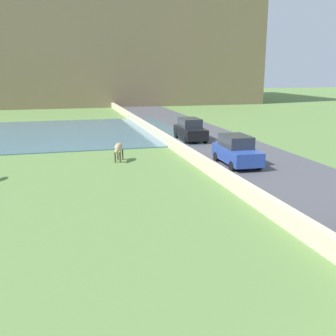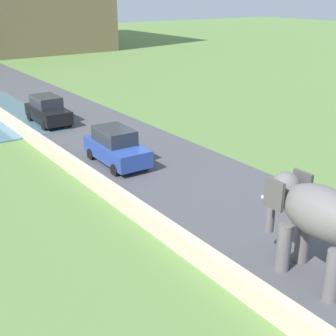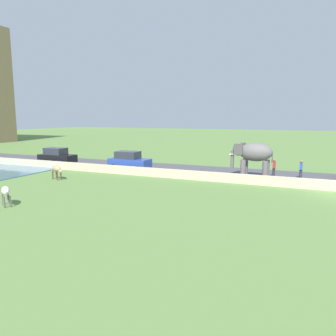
% 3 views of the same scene
% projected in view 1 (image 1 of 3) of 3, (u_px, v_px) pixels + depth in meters
% --- Properties ---
extents(road_surface, '(7.00, 120.00, 0.06)m').
position_uv_depth(road_surface, '(246.00, 157.00, 26.34)').
color(road_surface, '#4C4C51').
rests_on(road_surface, ground).
extents(barrier_wall, '(0.40, 110.00, 0.73)m').
position_uv_depth(barrier_wall, '(201.00, 162.00, 23.43)').
color(barrier_wall, beige).
rests_on(barrier_wall, ground).
extents(hill_distant, '(64.00, 28.00, 22.21)m').
position_uv_depth(hill_distant, '(58.00, 36.00, 69.46)').
color(hill_distant, '#7F6B4C').
rests_on(hill_distant, ground).
extents(car_blue, '(1.89, 4.05, 1.80)m').
position_uv_depth(car_blue, '(237.00, 151.00, 23.97)').
color(car_blue, '#2D4CA8').
rests_on(car_blue, ground).
extents(car_black, '(1.83, 4.02, 1.80)m').
position_uv_depth(car_black, '(190.00, 130.00, 32.28)').
color(car_black, black).
rests_on(car_black, ground).
extents(cow_tan, '(0.79, 1.42, 1.15)m').
position_uv_depth(cow_tan, '(118.00, 148.00, 25.10)').
color(cow_tan, tan).
rests_on(cow_tan, ground).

